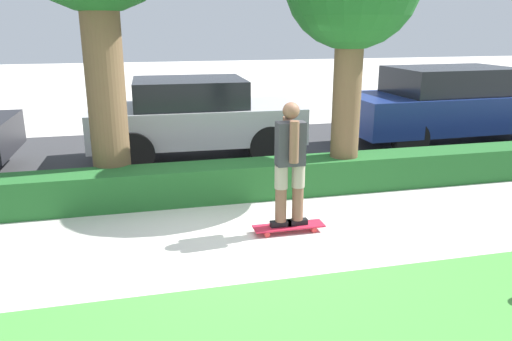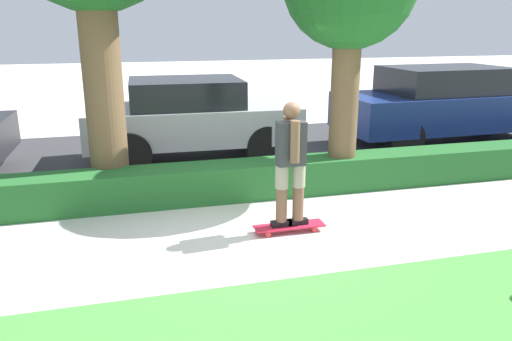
{
  "view_description": "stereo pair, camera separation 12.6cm",
  "coord_description": "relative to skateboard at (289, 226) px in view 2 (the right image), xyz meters",
  "views": [
    {
      "loc": [
        -1.24,
        -5.37,
        2.51
      ],
      "look_at": [
        0.21,
        0.6,
        0.7
      ],
      "focal_mm": 35.0,
      "sensor_mm": 36.0,
      "label": 1
    },
    {
      "loc": [
        -1.36,
        -5.34,
        2.51
      ],
      "look_at": [
        0.21,
        0.6,
        0.7
      ],
      "focal_mm": 35.0,
      "sensor_mm": 36.0,
      "label": 2
    }
  ],
  "objects": [
    {
      "name": "skater_person",
      "position": [
        0.0,
        0.0,
        0.84
      ],
      "size": [
        0.48,
        0.4,
        1.55
      ],
      "color": "black",
      "rests_on": "skateboard"
    },
    {
      "name": "parked_car_middle",
      "position": [
        -0.69,
        3.82,
        0.75
      ],
      "size": [
        3.94,
        1.92,
        1.53
      ],
      "rotation": [
        0.0,
        0.0,
        -0.03
      ],
      "color": "#B7B7BC",
      "rests_on": "ground_plane"
    },
    {
      "name": "street_asphalt",
      "position": [
        -0.53,
        4.04,
        -0.07
      ],
      "size": [
        17.99,
        5.0,
        0.01
      ],
      "color": "#38383A",
      "rests_on": "ground_plane"
    },
    {
      "name": "parked_car_rear",
      "position": [
        4.81,
        3.78,
        0.79
      ],
      "size": [
        4.83,
        2.0,
        1.64
      ],
      "rotation": [
        0.0,
        0.0,
        0.03
      ],
      "color": "navy",
      "rests_on": "ground_plane"
    },
    {
      "name": "ground_plane",
      "position": [
        -0.53,
        -0.16,
        -0.07
      ],
      "size": [
        60.0,
        60.0,
        0.0
      ],
      "primitive_type": "plane",
      "color": "beige"
    },
    {
      "name": "hedge_row",
      "position": [
        -0.53,
        1.44,
        0.19
      ],
      "size": [
        17.99,
        0.6,
        0.53
      ],
      "color": "#236028",
      "rests_on": "ground_plane"
    },
    {
      "name": "skateboard",
      "position": [
        0.0,
        0.0,
        0.0
      ],
      "size": [
        0.9,
        0.24,
        0.09
      ],
      "color": "red",
      "rests_on": "ground_plane"
    }
  ]
}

